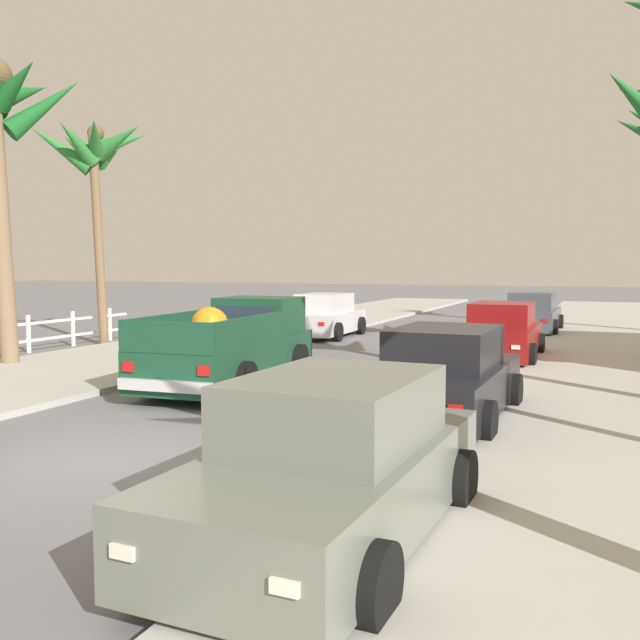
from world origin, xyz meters
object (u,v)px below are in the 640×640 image
(pickup_truck, at_px, (234,348))
(car_left_far, at_px, (325,317))
(palm_tree_left_back, at_px, (95,155))
(car_left_near, at_px, (532,314))
(car_left_mid, at_px, (332,465))
(car_right_near, at_px, (446,377))
(car_right_mid, at_px, (501,334))

(pickup_truck, bearing_deg, car_left_far, 101.00)
(palm_tree_left_back, bearing_deg, car_left_far, 42.85)
(car_left_near, xyz_separation_m, car_left_mid, (0.30, -21.01, 0.00))
(car_left_near, bearing_deg, car_right_near, -89.32)
(car_left_mid, height_order, car_left_far, same)
(car_left_near, xyz_separation_m, palm_tree_left_back, (-12.22, -9.37, 5.22))
(pickup_truck, height_order, car_right_near, pickup_truck)
(car_left_near, distance_m, palm_tree_left_back, 16.26)
(car_left_near, xyz_separation_m, car_left_far, (-6.63, -4.18, 0.00))
(pickup_truck, relative_size, car_right_near, 1.24)
(car_right_mid, height_order, car_left_far, same)
(car_right_near, bearing_deg, car_left_near, 90.68)
(car_right_near, xyz_separation_m, car_right_mid, (-0.20, 7.75, 0.00))
(car_left_near, relative_size, palm_tree_left_back, 0.61)
(car_left_far, bearing_deg, palm_tree_left_back, -137.15)
(car_right_near, xyz_separation_m, palm_tree_left_back, (-12.41, 6.32, 5.22))
(pickup_truck, distance_m, car_right_mid, 7.70)
(pickup_truck, distance_m, car_left_near, 14.80)
(pickup_truck, height_order, car_left_far, pickup_truck)
(car_left_mid, distance_m, car_left_far, 18.20)
(pickup_truck, xyz_separation_m, car_right_mid, (4.69, 6.10, -0.08))
(car_right_mid, bearing_deg, car_left_far, 150.38)
(palm_tree_left_back, bearing_deg, car_left_near, 37.47)
(car_left_mid, relative_size, palm_tree_left_back, 0.62)
(car_left_mid, bearing_deg, car_right_near, 91.20)
(palm_tree_left_back, bearing_deg, pickup_truck, -31.81)
(car_left_near, bearing_deg, car_right_mid, -90.11)
(palm_tree_left_back, bearing_deg, car_right_mid, 6.71)
(pickup_truck, relative_size, palm_tree_left_back, 0.77)
(car_right_mid, bearing_deg, car_right_near, -88.51)
(pickup_truck, distance_m, car_left_far, 10.04)
(car_left_mid, bearing_deg, car_left_near, 90.81)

